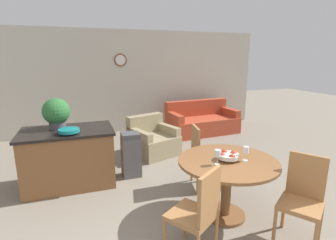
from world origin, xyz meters
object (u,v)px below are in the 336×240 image
at_px(dining_table, 227,173).
at_px(trash_bin, 131,155).
at_px(fruit_bowl, 228,156).
at_px(potted_plant, 56,113).
at_px(kitchen_island, 69,157).
at_px(teal_bowl, 69,131).
at_px(armchair, 153,141).
at_px(dining_chair_near_left, 198,210).
at_px(dining_chair_near_right, 303,195).
at_px(wine_glass_left, 217,154).
at_px(couch, 202,122).
at_px(dining_chair_far_side, 202,154).
at_px(wine_glass_right, 246,150).

xyz_separation_m(dining_table, trash_bin, (-0.90, 1.57, -0.22)).
height_order(fruit_bowl, potted_plant, potted_plant).
bearing_deg(trash_bin, kitchen_island, 179.04).
xyz_separation_m(teal_bowl, potted_plant, (-0.18, 0.39, 0.21)).
bearing_deg(teal_bowl, trash_bin, 13.27).
relative_size(dining_table, armchair, 1.13).
bearing_deg(dining_table, dining_chair_near_left, -140.17).
relative_size(fruit_bowl, potted_plant, 0.55).
bearing_deg(dining_chair_near_right, wine_glass_left, 17.39).
distance_m(dining_table, armchair, 2.53).
xyz_separation_m(wine_glass_left, teal_bowl, (-1.65, 1.42, 0.05)).
relative_size(potted_plant, armchair, 0.44).
xyz_separation_m(wine_glass_left, couch, (1.62, 3.68, -0.61)).
bearing_deg(fruit_bowl, trash_bin, 119.87).
bearing_deg(trash_bin, dining_chair_near_left, -83.20).
distance_m(dining_chair_far_side, armchair, 1.70).
bearing_deg(dining_chair_far_side, couch, 164.44).
bearing_deg(couch, armchair, -151.03).
bearing_deg(fruit_bowl, potted_plant, 139.32).
distance_m(teal_bowl, potted_plant, 0.47).
bearing_deg(dining_chair_near_right, dining_chair_near_left, 50.28).
distance_m(fruit_bowl, wine_glass_right, 0.22).
bearing_deg(dining_chair_near_left, couch, 28.88).
relative_size(dining_chair_near_left, wine_glass_left, 5.38).
distance_m(dining_chair_near_right, wine_glass_right, 0.76).
distance_m(wine_glass_right, teal_bowl, 2.49).
relative_size(kitchen_island, teal_bowl, 4.66).
distance_m(dining_chair_far_side, kitchen_island, 2.10).
relative_size(dining_table, couch, 0.64).
bearing_deg(couch, wine_glass_left, -118.18).
xyz_separation_m(dining_table, kitchen_island, (-1.88, 1.59, -0.14)).
bearing_deg(potted_plant, kitchen_island, -47.95).
bearing_deg(couch, trash_bin, -143.32).
bearing_deg(teal_bowl, dining_chair_near_right, -39.99).
xyz_separation_m(dining_chair_near_left, armchair, (0.39, 3.03, -0.26)).
height_order(teal_bowl, potted_plant, potted_plant).
height_order(dining_table, wine_glass_right, wine_glass_right).
height_order(wine_glass_right, teal_bowl, teal_bowl).
bearing_deg(armchair, wine_glass_right, -99.41).
distance_m(teal_bowl, trash_bin, 1.12).
distance_m(dining_chair_near_left, armchair, 3.07).
bearing_deg(kitchen_island, dining_chair_near_right, -42.69).
bearing_deg(dining_chair_far_side, fruit_bowl, 5.26).
height_order(dining_chair_near_right, couch, dining_chair_near_right).
bearing_deg(couch, dining_table, -116.00).
bearing_deg(fruit_bowl, dining_table, -87.32).
height_order(fruit_bowl, wine_glass_left, wine_glass_left).
relative_size(dining_table, wine_glass_left, 6.75).
relative_size(kitchen_island, trash_bin, 1.81).
bearing_deg(dining_chair_far_side, potted_plant, -102.70).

